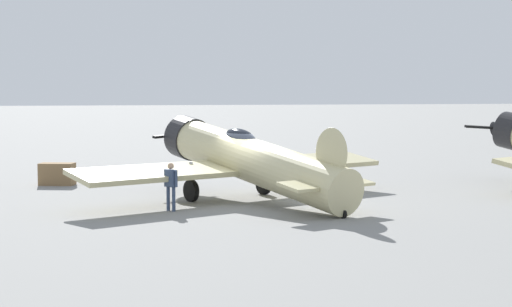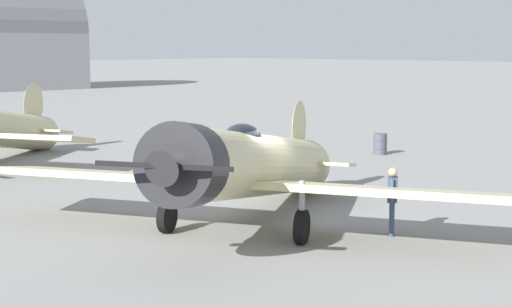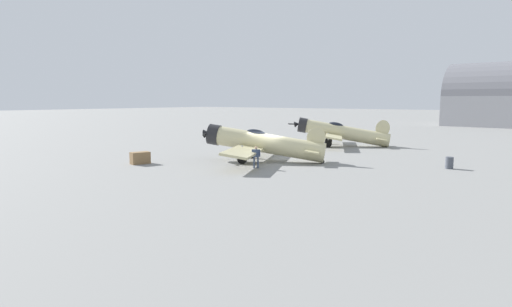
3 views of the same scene
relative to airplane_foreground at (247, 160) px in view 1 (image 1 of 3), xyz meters
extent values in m
plane|color=gray|center=(-0.48, -0.22, -1.53)|extent=(400.00, 400.00, 0.00)
cylinder|color=beige|center=(-0.48, -0.22, -0.03)|extent=(9.42, 5.46, 2.93)
cylinder|color=#232326|center=(3.65, 1.68, 0.62)|extent=(1.75, 2.03, 1.83)
cone|color=#232326|center=(4.24, 1.95, 0.72)|extent=(0.89, 0.92, 0.79)
cube|color=black|center=(4.38, 2.01, 0.72)|extent=(1.75, 2.21, 0.21)
ellipsoid|color=black|center=(0.38, 0.17, 0.78)|extent=(1.93, 1.43, 0.92)
cube|color=#C6BC89|center=(0.55, 0.25, -0.31)|extent=(7.28, 12.69, 0.46)
ellipsoid|color=beige|center=(-4.11, -1.89, 0.53)|extent=(1.61, 0.83, 1.84)
cube|color=#C6BC89|center=(-3.93, -1.80, -0.49)|extent=(2.42, 3.55, 0.26)
cylinder|color=#999BA0|center=(0.36, 2.03, -0.60)|extent=(0.14, 0.14, 1.07)
cylinder|color=black|center=(0.36, 2.03, -1.13)|extent=(0.81, 0.52, 0.80)
cylinder|color=#999BA0|center=(1.78, -1.05, -0.60)|extent=(0.14, 0.14, 1.07)
cylinder|color=black|center=(1.78, -1.05, -1.13)|extent=(0.81, 0.52, 0.80)
cylinder|color=black|center=(-4.63, -2.13, -1.39)|extent=(0.30, 0.21, 0.28)
cylinder|color=#232326|center=(3.72, -12.94, 0.73)|extent=(1.76, 1.97, 1.76)
cone|color=#232326|center=(4.30, -12.65, 0.84)|extent=(0.89, 0.90, 0.76)
cube|color=black|center=(4.44, -12.58, 0.84)|extent=(0.46, 3.24, 0.33)
cylinder|color=#384766|center=(-1.91, 2.96, -1.12)|extent=(0.12, 0.12, 0.82)
cylinder|color=#384766|center=(-1.66, 3.11, -1.12)|extent=(0.12, 0.12, 0.82)
cube|color=#384766|center=(-1.78, 3.04, -0.42)|extent=(0.50, 0.43, 0.58)
sphere|color=tan|center=(-1.78, 3.04, 0.00)|extent=(0.22, 0.22, 0.22)
cylinder|color=#384766|center=(-2.02, 2.89, -0.40)|extent=(0.09, 0.09, 0.55)
cylinder|color=#384766|center=(-1.55, 3.18, -0.40)|extent=(0.09, 0.09, 0.55)
cube|color=olive|center=(6.87, 6.91, -1.06)|extent=(1.17, 1.63, 0.95)
camera|label=1|loc=(-28.96, 6.31, 2.54)|focal=56.83mm
camera|label=2|loc=(13.84, 13.43, 2.97)|focal=55.34mm
camera|label=3|loc=(-20.68, 28.06, 3.54)|focal=29.76mm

